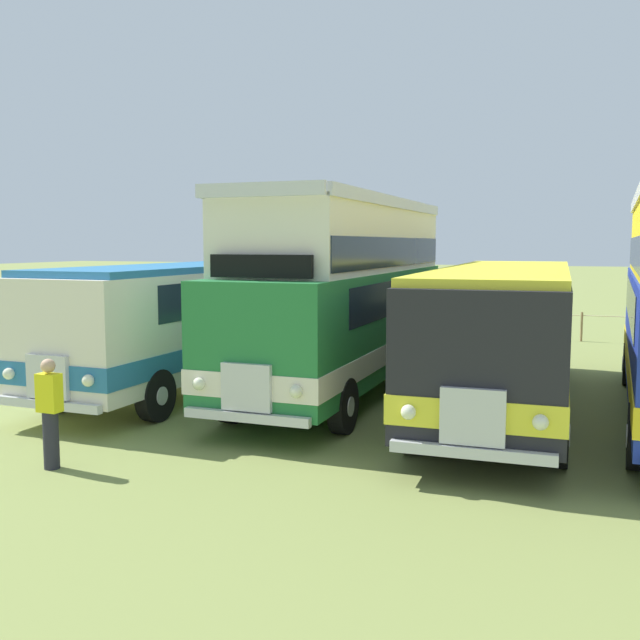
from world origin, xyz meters
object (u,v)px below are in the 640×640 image
Objects in this scene: bus_first_in_row at (210,312)px; bus_third_in_row at (505,325)px; bus_second_in_row at (344,293)px; marshal_person at (50,413)px.

bus_first_in_row and bus_third_in_row have the same top height.
bus_first_in_row is at bearing 175.87° from bus_second_in_row.
bus_second_in_row is 5.80× the size of marshal_person.
bus_third_in_row reaches higher than marshal_person.
bus_first_in_row is 1.02× the size of bus_third_in_row.
marshal_person is at bearing -80.18° from bus_first_in_row.
bus_third_in_row is at bearing -2.50° from bus_second_in_row.
bus_first_in_row is at bearing 176.69° from bus_third_in_row.
marshal_person is (-2.42, -6.96, -1.47)m from bus_second_in_row.
bus_first_in_row is 7.39m from marshal_person.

